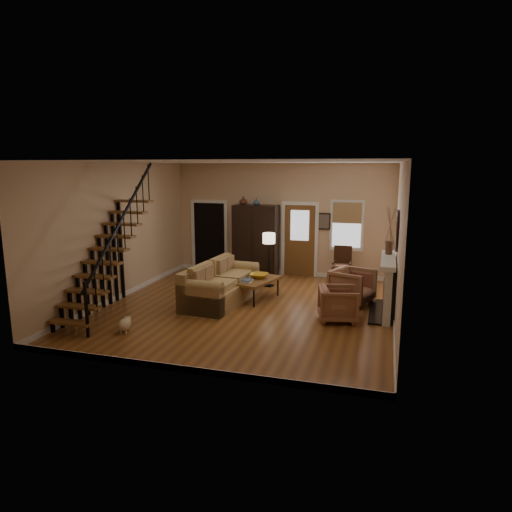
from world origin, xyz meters
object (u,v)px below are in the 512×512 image
(armoire, at_px, (256,241))
(side_chair, at_px, (342,265))
(sofa, at_px, (221,284))
(floor_lamp, at_px, (269,260))
(armchair_left, at_px, (338,304))
(armchair_right, at_px, (352,286))
(coffee_table, at_px, (256,289))

(armoire, bearing_deg, side_chair, -4.48)
(sofa, relative_size, floor_lamp, 1.67)
(armoire, xyz_separation_m, sofa, (-0.03, -2.89, -0.59))
(sofa, xyz_separation_m, floor_lamp, (0.72, 1.76, 0.28))
(armchair_left, xyz_separation_m, armchair_right, (0.19, 1.35, 0.05))
(armoire, height_order, floor_lamp, armoire)
(sofa, bearing_deg, armchair_right, 19.05)
(armoire, height_order, armchair_right, armoire)
(coffee_table, distance_m, armchair_left, 2.35)
(armoire, xyz_separation_m, floor_lamp, (0.69, -1.13, -0.32))
(coffee_table, relative_size, armchair_left, 1.65)
(armoire, relative_size, floor_lamp, 1.44)
(armoire, relative_size, armchair_left, 2.63)
(armoire, relative_size, side_chair, 2.06)
(armoire, height_order, armchair_left, armoire)
(armchair_right, distance_m, side_chair, 1.94)
(sofa, bearing_deg, armchair_left, -6.91)
(coffee_table, xyz_separation_m, side_chair, (1.86, 2.22, 0.26))
(floor_lamp, relative_size, side_chair, 1.43)
(armoire, xyz_separation_m, side_chair, (2.55, -0.20, -0.54))
(armchair_left, distance_m, side_chair, 3.26)
(floor_lamp, height_order, side_chair, floor_lamp)
(sofa, xyz_separation_m, side_chair, (2.58, 2.69, 0.05))
(armoire, distance_m, armchair_right, 3.70)
(armchair_left, bearing_deg, side_chair, -8.24)
(side_chair, bearing_deg, armchair_left, -85.60)
(sofa, bearing_deg, coffee_table, 37.36)
(armoire, height_order, sofa, armoire)
(armoire, bearing_deg, sofa, -90.57)
(sofa, height_order, side_chair, side_chair)
(armoire, bearing_deg, armchair_right, -34.99)
(armchair_left, height_order, side_chair, side_chair)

